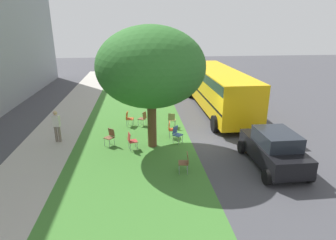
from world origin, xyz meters
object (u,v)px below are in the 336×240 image
object	(u,v)px
street_tree	(151,67)
school_bus	(218,86)
chair_0	(129,118)
chair_4	(177,133)
chair_6	(131,140)
chair_3	(172,119)
chair_5	(185,161)
chair_2	(110,136)
chair_1	(143,118)
pedestrian_0	(57,125)
chair_7	(171,128)
parked_car	(274,149)

from	to	relation	value
street_tree	school_bus	distance (m)	7.77
chair_0	chair_4	xyz separation A→B (m)	(-2.83, -2.53, 0.00)
chair_4	chair_6	bearing A→B (deg)	105.45
chair_3	chair_5	size ratio (longest dim) A/B	1.00
chair_2	chair_0	bearing A→B (deg)	-17.07
chair_1	pedestrian_0	bearing A→B (deg)	113.58
chair_1	chair_2	size ratio (longest dim) A/B	1.00
chair_5	chair_7	size ratio (longest dim) A/B	1.00
school_bus	chair_3	bearing A→B (deg)	129.94
chair_7	street_tree	bearing A→B (deg)	133.88
chair_1	chair_3	xyz separation A→B (m)	(-0.44, -1.70, 0.00)
chair_6	pedestrian_0	xyz separation A→B (m)	(1.42, 3.83, 0.41)
chair_3	school_bus	distance (m)	4.86
chair_5	parked_car	size ratio (longest dim) A/B	0.24
chair_1	chair_4	size ratio (longest dim) A/B	1.00
chair_6	parked_car	xyz separation A→B (m)	(-2.37, -6.07, 0.32)
chair_1	pedestrian_0	distance (m)	4.90
pedestrian_0	parked_car	bearing A→B (deg)	-110.94
chair_1	chair_2	world-z (taller)	same
chair_4	chair_6	world-z (taller)	same
chair_0	chair_6	world-z (taller)	same
chair_1	chair_5	size ratio (longest dim) A/B	1.00
school_bus	pedestrian_0	world-z (taller)	school_bus
pedestrian_0	street_tree	bearing A→B (deg)	-102.38
parked_car	pedestrian_0	distance (m)	10.60
chair_2	chair_7	bearing A→B (deg)	-76.86
chair_6	chair_3	bearing A→B (deg)	-38.54
chair_3	chair_4	size ratio (longest dim) A/B	1.00
street_tree	parked_car	world-z (taller)	street_tree
chair_0	street_tree	bearing A→B (deg)	-158.24
school_bus	chair_0	bearing A→B (deg)	111.98
pedestrian_0	chair_3	bearing A→B (deg)	-76.20
school_bus	chair_7	bearing A→B (deg)	140.02
chair_3	chair_1	bearing A→B (deg)	75.54
chair_5	pedestrian_0	size ratio (longest dim) A/B	0.52
chair_7	parked_car	distance (m)	5.46
street_tree	chair_3	world-z (taller)	street_tree
chair_1	parked_car	distance (m)	7.91
chair_1	pedestrian_0	world-z (taller)	pedestrian_0
street_tree	pedestrian_0	bearing A→B (deg)	77.62
street_tree	chair_7	size ratio (longest dim) A/B	6.66
chair_2	pedestrian_0	size ratio (longest dim) A/B	0.52
chair_4	school_bus	world-z (taller)	school_bus
chair_3	chair_5	world-z (taller)	same
chair_0	pedestrian_0	xyz separation A→B (m)	(-2.05, 3.62, 0.41)
chair_4	school_bus	xyz separation A→B (m)	(5.32, -3.63, 1.24)
chair_3	chair_7	world-z (taller)	same
chair_6	parked_car	distance (m)	6.52
pedestrian_0	chair_5	bearing A→B (deg)	-122.77
chair_4	chair_7	bearing A→B (deg)	15.21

